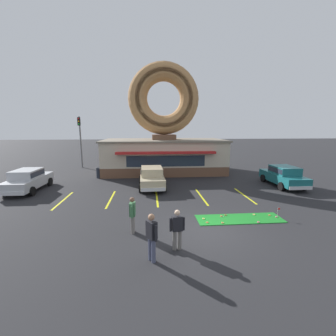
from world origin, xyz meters
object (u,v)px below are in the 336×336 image
object	(u,v)px
pedestrian_hooded_kid	(133,213)
golf_ball	(223,217)
putting_flag_pin	(278,211)
car_teal	(283,175)
pedestrian_leather_jacket_man	(177,228)
car_champagne	(152,176)
traffic_light_pole	(80,135)
trash_bin	(99,173)
car_silver	(28,179)
pedestrian_blue_sweater_man	(152,235)

from	to	relation	value
pedestrian_hooded_kid	golf_ball	bearing A→B (deg)	16.27
putting_flag_pin	car_teal	distance (m)	7.42
car_teal	pedestrian_leather_jacket_man	xyz separation A→B (m)	(-9.54, -8.67, -0.00)
golf_ball	car_champagne	distance (m)	7.28
traffic_light_pole	car_teal	bearing A→B (deg)	-28.33
putting_flag_pin	car_champagne	world-z (taller)	car_champagne
pedestrian_hooded_kid	traffic_light_pole	bearing A→B (deg)	112.37
putting_flag_pin	pedestrian_leather_jacket_man	world-z (taller)	pedestrian_leather_jacket_man
golf_ball	trash_bin	distance (m)	13.05
car_silver	pedestrian_leather_jacket_man	distance (m)	13.30
golf_ball	pedestrian_blue_sweater_man	distance (m)	5.22
car_champagne	pedestrian_leather_jacket_man	bearing A→B (deg)	-84.79
pedestrian_blue_sweater_man	traffic_light_pole	bearing A→B (deg)	112.11
car_teal	traffic_light_pole	bearing A→B (deg)	151.67
car_champagne	trash_bin	xyz separation A→B (m)	(-4.77, 3.73, -0.37)
traffic_light_pole	putting_flag_pin	bearing A→B (deg)	-48.42
putting_flag_pin	trash_bin	bearing A→B (deg)	136.86
pedestrian_blue_sweater_man	golf_ball	bearing A→B (deg)	43.43
golf_ball	car_silver	world-z (taller)	car_silver
golf_ball	car_teal	bearing A→B (deg)	40.59
golf_ball	pedestrian_leather_jacket_man	bearing A→B (deg)	-134.01
putting_flag_pin	pedestrian_hooded_kid	distance (m)	7.34
pedestrian_blue_sweater_man	pedestrian_leather_jacket_man	world-z (taller)	pedestrian_blue_sweater_man
pedestrian_blue_sweater_man	traffic_light_pole	distance (m)	20.92
car_champagne	pedestrian_hooded_kid	bearing A→B (deg)	-97.04
traffic_light_pole	pedestrian_blue_sweater_man	bearing A→B (deg)	-67.89
putting_flag_pin	golf_ball	bearing A→B (deg)	171.85
pedestrian_blue_sweater_man	putting_flag_pin	bearing A→B (deg)	25.94
pedestrian_leather_jacket_man	traffic_light_pole	world-z (taller)	traffic_light_pole
car_teal	car_champagne	size ratio (longest dim) A/B	0.99
golf_ball	pedestrian_leather_jacket_man	distance (m)	4.06
pedestrian_hooded_kid	pedestrian_leather_jacket_man	size ratio (longest dim) A/B	1.03
pedestrian_blue_sweater_man	pedestrian_leather_jacket_man	bearing A→B (deg)	34.72
pedestrian_hooded_kid	traffic_light_pole	world-z (taller)	traffic_light_pole
car_champagne	pedestrian_leather_jacket_man	size ratio (longest dim) A/B	2.91
putting_flag_pin	car_silver	size ratio (longest dim) A/B	0.12
golf_ball	pedestrian_blue_sweater_man	world-z (taller)	pedestrian_blue_sweater_man
pedestrian_blue_sweater_man	car_teal	bearing A→B (deg)	41.63
pedestrian_leather_jacket_man	pedestrian_blue_sweater_man	bearing A→B (deg)	-145.28
golf_ball	trash_bin	bearing A→B (deg)	129.91
pedestrian_leather_jacket_man	putting_flag_pin	bearing A→B (deg)	24.23
car_teal	car_silver	world-z (taller)	same
putting_flag_pin	pedestrian_blue_sweater_man	bearing A→B (deg)	-154.06
car_silver	pedestrian_hooded_kid	bearing A→B (deg)	-42.44
car_teal	pedestrian_leather_jacket_man	world-z (taller)	car_teal
pedestrian_blue_sweater_man	pedestrian_hooded_kid	distance (m)	2.35
golf_ball	traffic_light_pole	distance (m)	19.81
golf_ball	pedestrian_hooded_kid	bearing A→B (deg)	-163.73
car_teal	putting_flag_pin	bearing A→B (deg)	-123.17
car_silver	trash_bin	world-z (taller)	car_silver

